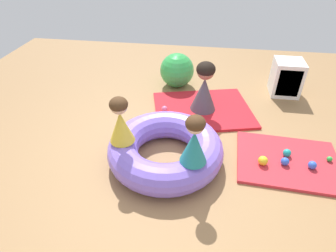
{
  "coord_description": "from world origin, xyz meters",
  "views": [
    {
      "loc": [
        0.28,
        -2.35,
        2.28
      ],
      "look_at": [
        -0.11,
        0.29,
        0.36
      ],
      "focal_mm": 30.02,
      "sensor_mm": 36.0,
      "label": 1
    }
  ],
  "objects_px": {
    "adult_seated": "(204,87)",
    "play_ball_teal": "(287,153)",
    "play_ball_yellow": "(263,161)",
    "play_ball_green": "(330,159)",
    "play_ball_pink": "(165,109)",
    "child_in_teal": "(194,140)",
    "play_ball_red": "(206,92)",
    "storage_cube": "(287,78)",
    "play_ball_orange": "(171,119)",
    "exercise_ball_large": "(177,70)",
    "play_ball_blue_second": "(312,165)",
    "inflatable_cushion": "(165,149)",
    "child_in_yellow": "(120,121)",
    "play_ball_blue": "(285,161)"
  },
  "relations": [
    {
      "from": "storage_cube",
      "to": "play_ball_pink",
      "type": "bearing_deg",
      "value": -154.21
    },
    {
      "from": "adult_seated",
      "to": "play_ball_orange",
      "type": "height_order",
      "value": "adult_seated"
    },
    {
      "from": "child_in_yellow",
      "to": "child_in_teal",
      "type": "bearing_deg",
      "value": 35.08
    },
    {
      "from": "play_ball_teal",
      "to": "storage_cube",
      "type": "xyz_separation_m",
      "value": [
        0.26,
        1.65,
        0.19
      ]
    },
    {
      "from": "play_ball_green",
      "to": "play_ball_teal",
      "type": "height_order",
      "value": "play_ball_teal"
    },
    {
      "from": "play_ball_orange",
      "to": "exercise_ball_large",
      "type": "xyz_separation_m",
      "value": [
        -0.06,
        1.17,
        0.19
      ]
    },
    {
      "from": "play_ball_blue_second",
      "to": "exercise_ball_large",
      "type": "relative_size",
      "value": 0.16
    },
    {
      "from": "play_ball_red",
      "to": "play_ball_yellow",
      "type": "xyz_separation_m",
      "value": [
        0.7,
        -1.55,
        0.01
      ]
    },
    {
      "from": "child_in_yellow",
      "to": "adult_seated",
      "type": "distance_m",
      "value": 1.55
    },
    {
      "from": "play_ball_pink",
      "to": "play_ball_blue_second",
      "type": "distance_m",
      "value": 2.05
    },
    {
      "from": "play_ball_blue_second",
      "to": "exercise_ball_large",
      "type": "distance_m",
      "value": 2.56
    },
    {
      "from": "play_ball_teal",
      "to": "child_in_teal",
      "type": "bearing_deg",
      "value": -151.95
    },
    {
      "from": "adult_seated",
      "to": "play_ball_green",
      "type": "xyz_separation_m",
      "value": [
        1.51,
        -0.94,
        -0.33
      ]
    },
    {
      "from": "play_ball_red",
      "to": "play_ball_pink",
      "type": "relative_size",
      "value": 0.99
    },
    {
      "from": "play_ball_blue_second",
      "to": "storage_cube",
      "type": "height_order",
      "value": "storage_cube"
    },
    {
      "from": "exercise_ball_large",
      "to": "storage_cube",
      "type": "xyz_separation_m",
      "value": [
        1.77,
        -0.03,
        -0.01
      ]
    },
    {
      "from": "child_in_yellow",
      "to": "exercise_ball_large",
      "type": "height_order",
      "value": "child_in_yellow"
    },
    {
      "from": "adult_seated",
      "to": "play_ball_teal",
      "type": "xyz_separation_m",
      "value": [
        1.03,
        -0.92,
        -0.31
      ]
    },
    {
      "from": "play_ball_orange",
      "to": "play_ball_yellow",
      "type": "xyz_separation_m",
      "value": [
        1.16,
        -0.7,
        0.0
      ]
    },
    {
      "from": "play_ball_yellow",
      "to": "play_ball_green",
      "type": "bearing_deg",
      "value": 12.37
    },
    {
      "from": "play_ball_blue",
      "to": "storage_cube",
      "type": "height_order",
      "value": "storage_cube"
    },
    {
      "from": "child_in_teal",
      "to": "play_ball_pink",
      "type": "height_order",
      "value": "child_in_teal"
    },
    {
      "from": "play_ball_orange",
      "to": "play_ball_blue_second",
      "type": "relative_size",
      "value": 1.12
    },
    {
      "from": "inflatable_cushion",
      "to": "play_ball_red",
      "type": "distance_m",
      "value": 1.66
    },
    {
      "from": "child_in_yellow",
      "to": "play_ball_yellow",
      "type": "distance_m",
      "value": 1.66
    },
    {
      "from": "play_ball_green",
      "to": "play_ball_red",
      "type": "bearing_deg",
      "value": 137.0
    },
    {
      "from": "play_ball_pink",
      "to": "storage_cube",
      "type": "bearing_deg",
      "value": 25.79
    },
    {
      "from": "play_ball_orange",
      "to": "play_ball_blue_second",
      "type": "bearing_deg",
      "value": -21.71
    },
    {
      "from": "inflatable_cushion",
      "to": "play_ball_orange",
      "type": "xyz_separation_m",
      "value": [
        -0.05,
        0.75,
        -0.08
      ]
    },
    {
      "from": "child_in_teal",
      "to": "play_ball_blue_second",
      "type": "xyz_separation_m",
      "value": [
        1.32,
        0.4,
        -0.52
      ]
    },
    {
      "from": "play_ball_teal",
      "to": "play_ball_blue",
      "type": "bearing_deg",
      "value": -108.25
    },
    {
      "from": "adult_seated",
      "to": "play_ball_red",
      "type": "xyz_separation_m",
      "value": [
        0.03,
        0.44,
        -0.31
      ]
    },
    {
      "from": "play_ball_pink",
      "to": "play_ball_yellow",
      "type": "xyz_separation_m",
      "value": [
        1.28,
        -0.95,
        0.01
      ]
    },
    {
      "from": "child_in_teal",
      "to": "play_ball_red",
      "type": "bearing_deg",
      "value": -72.53
    },
    {
      "from": "play_ball_pink",
      "to": "play_ball_green",
      "type": "bearing_deg",
      "value": -20.64
    },
    {
      "from": "play_ball_red",
      "to": "play_ball_blue_second",
      "type": "xyz_separation_m",
      "value": [
        1.24,
        -1.53,
        0.0
      ]
    },
    {
      "from": "play_ball_green",
      "to": "exercise_ball_large",
      "type": "height_order",
      "value": "exercise_ball_large"
    },
    {
      "from": "adult_seated",
      "to": "play_ball_red",
      "type": "height_order",
      "value": "adult_seated"
    },
    {
      "from": "inflatable_cushion",
      "to": "play_ball_red",
      "type": "xyz_separation_m",
      "value": [
        0.41,
        1.6,
        -0.09
      ]
    },
    {
      "from": "child_in_teal",
      "to": "adult_seated",
      "type": "distance_m",
      "value": 1.51
    },
    {
      "from": "inflatable_cushion",
      "to": "adult_seated",
      "type": "relative_size",
      "value": 1.81
    },
    {
      "from": "adult_seated",
      "to": "play_ball_blue_second",
      "type": "bearing_deg",
      "value": 55.4
    },
    {
      "from": "play_ball_blue",
      "to": "play_ball_red",
      "type": "height_order",
      "value": "play_ball_blue"
    },
    {
      "from": "exercise_ball_large",
      "to": "child_in_yellow",
      "type": "bearing_deg",
      "value": -99.91
    },
    {
      "from": "adult_seated",
      "to": "play_ball_teal",
      "type": "height_order",
      "value": "adult_seated"
    },
    {
      "from": "child_in_teal",
      "to": "play_ball_green",
      "type": "relative_size",
      "value": 8.56
    },
    {
      "from": "adult_seated",
      "to": "play_ball_pink",
      "type": "xyz_separation_m",
      "value": [
        -0.55,
        -0.16,
        -0.31
      ]
    },
    {
      "from": "play_ball_orange",
      "to": "play_ball_yellow",
      "type": "relative_size",
      "value": 0.95
    },
    {
      "from": "play_ball_orange",
      "to": "play_ball_yellow",
      "type": "height_order",
      "value": "play_ball_yellow"
    },
    {
      "from": "play_ball_red",
      "to": "child_in_teal",
      "type": "bearing_deg",
      "value": -92.39
    }
  ]
}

